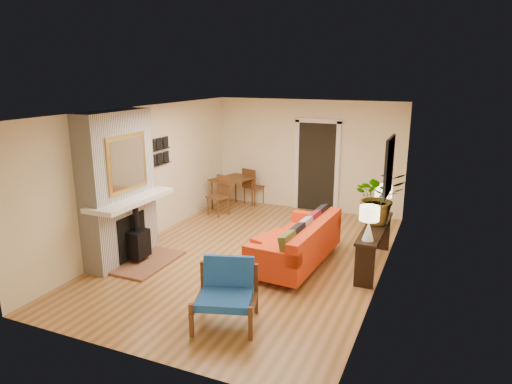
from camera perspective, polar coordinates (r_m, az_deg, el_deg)
room_shell at (r=10.11m, az=8.67°, el=3.39°), size 6.50×6.50×6.50m
fireplace at (r=8.09m, az=-16.62°, el=0.06°), size 1.09×1.68×2.60m
sofa at (r=7.85m, az=5.58°, el=-6.47°), size 1.06×2.22×0.85m
ottoman at (r=8.10m, az=3.16°, el=-6.83°), size 0.99×0.99×0.40m
blue_chair at (r=6.14m, az=-3.70°, el=-12.00°), size 0.98×0.97×0.83m
dining_table at (r=10.92m, az=-2.71°, el=0.94°), size 1.05×1.74×0.91m
console_table at (r=7.90m, az=14.61°, el=-5.18°), size 0.34×1.85×0.72m
lamp_near at (r=7.09m, az=13.95°, el=-3.31°), size 0.30×0.30×0.54m
lamp_far at (r=8.44m, az=15.60°, el=-0.51°), size 0.30×0.30×0.54m
houseplant at (r=7.92m, az=15.06°, el=-0.57°), size 1.05×1.00×0.92m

